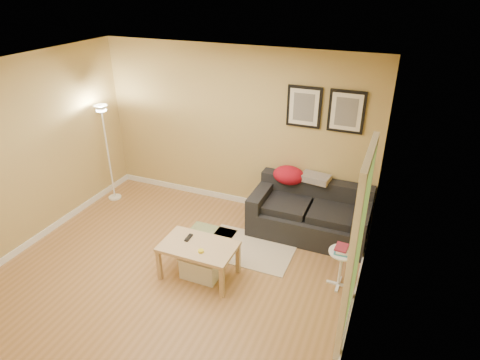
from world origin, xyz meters
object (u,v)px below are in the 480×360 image
Objects in this scene: storage_bin at (201,266)px; side_table at (340,269)px; sofa at (310,211)px; floor_lamp at (109,156)px; book_stack at (342,249)px; coffee_table at (199,260)px.

storage_bin is 1.75m from side_table.
floor_lamp is (-3.38, -0.23, 0.41)m from sofa.
storage_bin is at bearing -147.56° from book_stack.
book_stack is (-0.01, 0.00, 0.29)m from side_table.
floor_lamp reaches higher than sofa.
book_stack is at bearing -10.81° from floor_lamp.
book_stack reaches higher than storage_bin.
side_table is 4.13m from floor_lamp.
floor_lamp is at bearing -174.74° from book_stack.
floor_lamp reaches higher than storage_bin.
book_stack is (0.63, -1.00, 0.17)m from sofa.
floor_lamp is (-4.02, 0.77, 0.53)m from side_table.
sofa is 3.46× the size of storage_bin.
book_stack is (1.69, 0.49, 0.31)m from coffee_table.
sofa is 1.02× the size of floor_lamp.
floor_lamp is at bearing -176.10° from sofa.
side_table is 2.41× the size of book_stack.
coffee_table is 4.40× the size of book_stack.
storage_bin is at bearing -163.83° from side_table.
storage_bin is 0.95× the size of side_table.
floor_lamp is (-2.34, 1.25, 0.64)m from storage_bin.
coffee_table is 1.83× the size of side_table.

